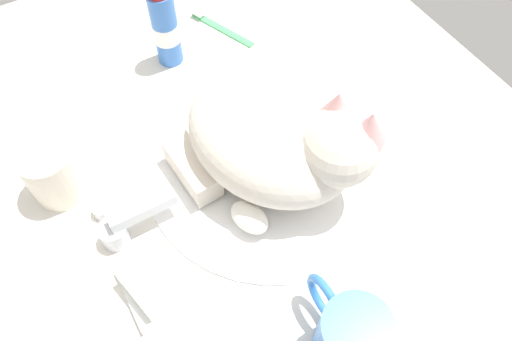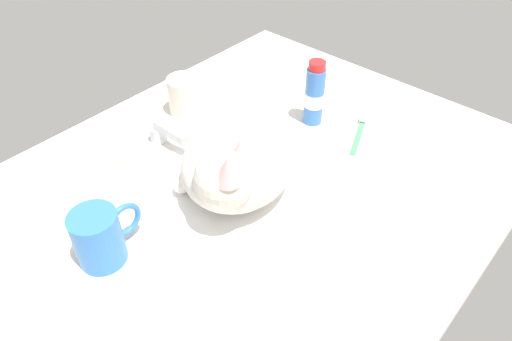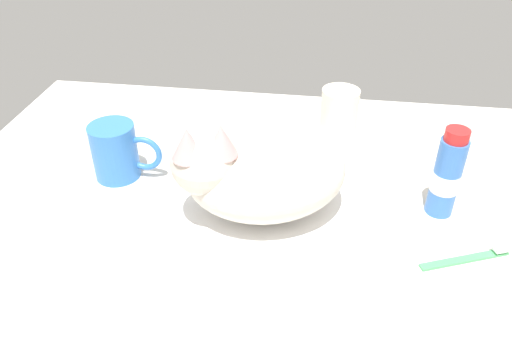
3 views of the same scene
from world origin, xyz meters
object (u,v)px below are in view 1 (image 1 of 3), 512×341
object	(u,v)px
faucet	(124,227)
cat	(281,137)
rinse_cup	(53,173)
toothpaste_bottle	(165,27)
toothbrush	(218,26)
soap_bar	(150,284)
coffee_mug	(349,336)

from	to	relation	value
faucet	cat	size ratio (longest dim) A/B	0.42
rinse_cup	toothpaste_bottle	size ratio (longest dim) A/B	0.58
toothbrush	soap_bar	bearing A→B (deg)	142.81
coffee_mug	rinse_cup	bearing A→B (deg)	29.97
coffee_mug	toothpaste_bottle	size ratio (longest dim) A/B	0.82
coffee_mug	toothbrush	distance (cm)	57.26
toothpaste_bottle	faucet	bearing A→B (deg)	145.33
soap_bar	coffee_mug	bearing A→B (deg)	-136.64
soap_bar	toothpaste_bottle	size ratio (longest dim) A/B	0.48
cat	rinse_cup	size ratio (longest dim) A/B	3.44
rinse_cup	soap_bar	world-z (taller)	rinse_cup
toothpaste_bottle	toothbrush	xyz separation A→B (cm)	(2.83, -10.43, -6.32)
rinse_cup	toothbrush	world-z (taller)	rinse_cup
cat	toothbrush	size ratio (longest dim) A/B	2.27
faucet	soap_bar	world-z (taller)	faucet
cat	rinse_cup	world-z (taller)	cat
soap_bar	toothbrush	size ratio (longest dim) A/B	0.54
rinse_cup	toothbrush	distance (cm)	39.12
coffee_mug	soap_bar	world-z (taller)	coffee_mug
coffee_mug	toothbrush	bearing A→B (deg)	-13.01
rinse_cup	soap_bar	distance (cm)	20.42
faucet	coffee_mug	world-z (taller)	coffee_mug
toothpaste_bottle	coffee_mug	bearing A→B (deg)	177.37
soap_bar	toothbrush	world-z (taller)	soap_bar
cat	toothpaste_bottle	xyz separation A→B (cm)	(28.22, 3.89, -1.18)
faucet	coffee_mug	xyz separation A→B (cm)	(-25.93, -16.15, 2.49)
cat	toothpaste_bottle	size ratio (longest dim) A/B	2.00
soap_bar	toothpaste_bottle	world-z (taller)	toothpaste_bottle
faucet	cat	bearing A→B (deg)	-93.44
soap_bar	toothbrush	bearing A→B (deg)	-37.19
toothbrush	rinse_cup	bearing A→B (deg)	118.70
faucet	cat	xyz separation A→B (cm)	(-1.35, -22.47, 5.69)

